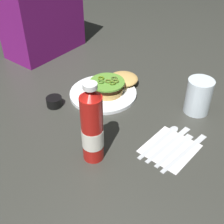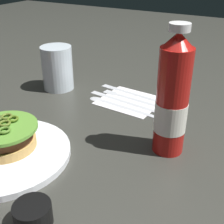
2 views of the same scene
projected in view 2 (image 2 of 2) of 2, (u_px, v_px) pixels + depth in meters
name	position (u px, v px, depth m)	size (l,w,h in m)	color
ground_plane	(51.00, 123.00, 0.68)	(3.00, 3.00, 0.00)	#34352F
dinner_plate	(5.00, 154.00, 0.57)	(0.25, 0.25, 0.01)	white
ketchup_bottle	(172.00, 100.00, 0.54)	(0.06, 0.06, 0.25)	#B21813
water_glass	(57.00, 68.00, 0.83)	(0.09, 0.09, 0.12)	silver
condiment_cup	(33.00, 214.00, 0.42)	(0.06, 0.06, 0.03)	black
napkin	(130.00, 101.00, 0.78)	(0.15, 0.14, 0.00)	white
steak_knife	(129.00, 92.00, 0.82)	(0.21, 0.04, 0.00)	silver
fork_utensil	(127.00, 96.00, 0.80)	(0.18, 0.03, 0.00)	silver
butter_knife	(119.00, 99.00, 0.78)	(0.21, 0.04, 0.00)	silver
spoon_utensil	(112.00, 102.00, 0.77)	(0.19, 0.04, 0.00)	silver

